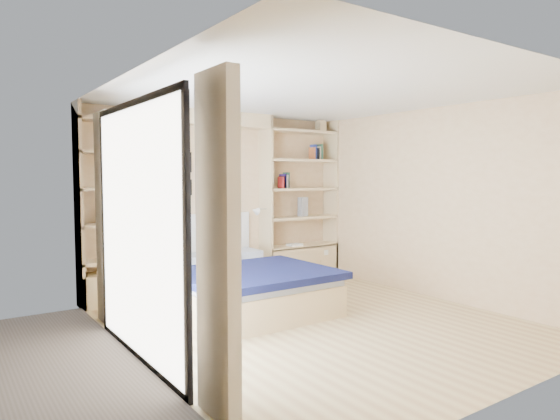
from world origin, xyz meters
TOP-DOWN VIEW (x-y plane):
  - ground at (0.00, 0.00)m, footprint 4.50×4.50m
  - room_shell at (-0.39, 1.52)m, footprint 4.50×4.50m
  - bed at (-0.40, 1.01)m, footprint 1.75×2.32m
  - photo_gallery at (-0.45, 2.22)m, footprint 1.48×0.02m
  - reading_lamps at (-0.30, 2.00)m, footprint 1.92×0.12m
  - shelf_decor at (1.14, 2.07)m, footprint 3.60×0.23m

SIDE VIEW (x-z plane):
  - ground at x=0.00m, z-range 0.00..0.00m
  - bed at x=-0.40m, z-range -0.26..0.81m
  - room_shell at x=-0.39m, z-range -1.17..3.33m
  - reading_lamps at x=-0.30m, z-range 1.03..1.17m
  - photo_gallery at x=-0.45m, z-range 1.19..2.01m
  - shelf_decor at x=1.14m, z-range 0.67..2.70m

